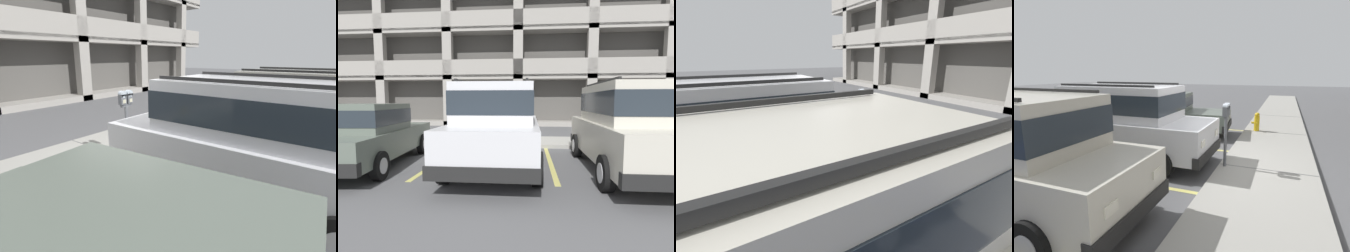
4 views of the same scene
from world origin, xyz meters
The scene contains 8 objects.
ground_plane centered at (0.00, 0.00, -0.05)m, with size 80.00×80.00×0.10m.
sidewalk centered at (0.00, 1.30, 0.06)m, with size 40.00×2.20×0.12m.
parking_stall_lines centered at (1.48, -1.40, 0.00)m, with size 11.92×4.80×0.01m.
silver_suv centered at (0.19, -2.37, 1.09)m, with size 2.04×4.79×2.03m.
red_sedan centered at (-3.03, -2.57, 0.82)m, with size 2.16×4.63×1.54m.
dark_hatchback centered at (3.18, -2.55, 1.09)m, with size 2.02×4.78×2.03m.
parking_meter_near centered at (0.10, 0.35, 1.24)m, with size 0.35×0.12×1.51m.
fire_hydrant centered at (-4.09, 0.65, 0.46)m, with size 0.30×0.30×0.70m.
Camera 3 is at (4.47, -2.80, 2.39)m, focal length 24.00 mm.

